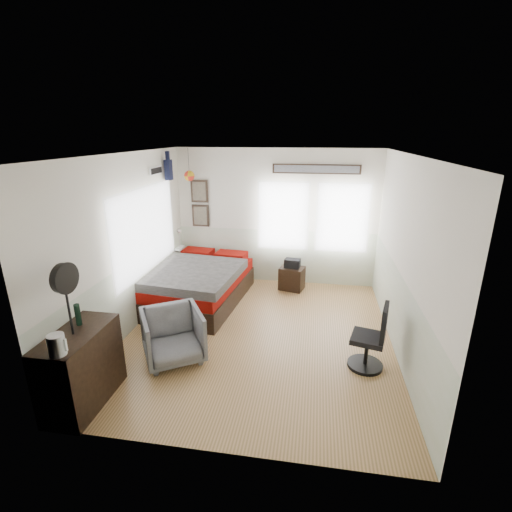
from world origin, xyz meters
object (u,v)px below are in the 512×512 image
object	(u,v)px
dresser	(81,368)
task_chair	(371,343)
armchair	(173,336)
nightstand	(292,278)
bed	(197,284)

from	to	relation	value
dresser	task_chair	size ratio (longest dim) A/B	1.08
armchair	task_chair	size ratio (longest dim) A/B	0.85
armchair	nightstand	distance (m)	3.03
dresser	armchair	world-z (taller)	dresser
dresser	armchair	xyz separation A→B (m)	(0.69, 0.98, -0.09)
armchair	dresser	bearing A→B (deg)	-157.14
dresser	nightstand	size ratio (longest dim) A/B	2.20
dresser	nightstand	bearing A→B (deg)	59.85
bed	nightstand	size ratio (longest dim) A/B	5.18
armchair	task_chair	bearing A→B (deg)	-27.15
dresser	task_chair	xyz separation A→B (m)	(3.32, 1.20, -0.07)
bed	dresser	xyz separation A→B (m)	(-0.44, -2.81, 0.11)
dresser	bed	bearing A→B (deg)	81.10
bed	dresser	size ratio (longest dim) A/B	2.35
bed	nightstand	bearing A→B (deg)	33.17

